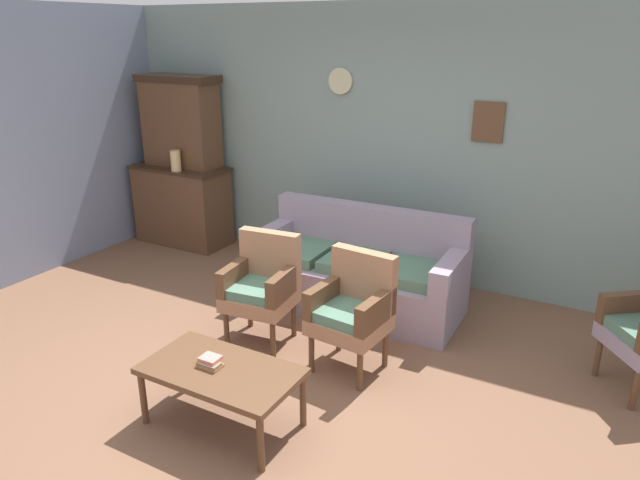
% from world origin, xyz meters
% --- Properties ---
extents(ground_plane, '(7.68, 7.68, 0.00)m').
position_xyz_m(ground_plane, '(0.00, 0.00, 0.00)').
color(ground_plane, brown).
extents(wall_back_with_decor, '(6.40, 0.09, 2.70)m').
position_xyz_m(wall_back_with_decor, '(0.00, 2.63, 1.35)').
color(wall_back_with_decor, gray).
rests_on(wall_back_with_decor, ground).
extents(side_cabinet, '(1.16, 0.55, 0.93)m').
position_xyz_m(side_cabinet, '(-2.53, 2.25, 0.47)').
color(side_cabinet, brown).
rests_on(side_cabinet, ground).
extents(cabinet_upper_hutch, '(0.99, 0.38, 1.03)m').
position_xyz_m(cabinet_upper_hutch, '(-2.53, 2.33, 1.45)').
color(cabinet_upper_hutch, brown).
rests_on(cabinet_upper_hutch, side_cabinet).
extents(vase_on_cabinet, '(0.11, 0.11, 0.23)m').
position_xyz_m(vase_on_cabinet, '(-2.41, 2.07, 1.05)').
color(vase_on_cabinet, '#D8B57B').
rests_on(vase_on_cabinet, side_cabinet).
extents(floral_couch, '(1.93, 0.85, 0.90)m').
position_xyz_m(floral_couch, '(0.05, 1.69, 0.33)').
color(floral_couch, gray).
rests_on(floral_couch, ground).
extents(armchair_near_cabinet, '(0.57, 0.54, 0.90)m').
position_xyz_m(armchair_near_cabinet, '(-0.36, 0.75, 0.50)').
color(armchair_near_cabinet, '#9E6B4C').
rests_on(armchair_near_cabinet, ground).
extents(armchair_near_couch_end, '(0.56, 0.54, 0.90)m').
position_xyz_m(armchair_near_couch_end, '(0.47, 0.73, 0.50)').
color(armchair_near_couch_end, '#9E6B4C').
rests_on(armchair_near_couch_end, ground).
extents(coffee_table, '(1.00, 0.56, 0.42)m').
position_xyz_m(coffee_table, '(0.05, -0.31, 0.38)').
color(coffee_table, brown).
rests_on(coffee_table, ground).
extents(book_stack_on_table, '(0.16, 0.12, 0.06)m').
position_xyz_m(book_stack_on_table, '(-0.03, -0.32, 0.45)').
color(book_stack_on_table, '#A9744A').
rests_on(book_stack_on_table, coffee_table).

